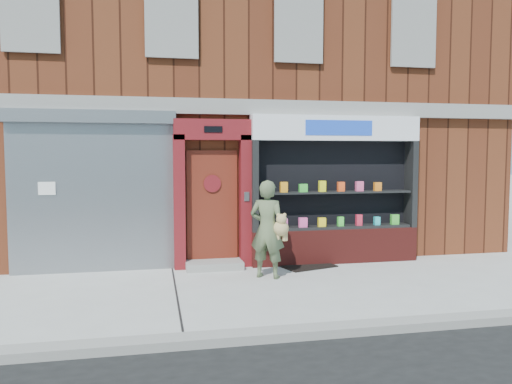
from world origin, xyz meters
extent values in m
plane|color=#9E9E99|center=(0.00, 0.00, 0.00)|extent=(80.00, 80.00, 0.00)
cube|color=gray|center=(0.00, -2.15, 0.06)|extent=(60.00, 0.30, 0.12)
cube|color=#4F2112|center=(0.00, 6.00, 4.00)|extent=(12.00, 8.00, 8.00)
cube|color=gray|center=(0.00, 1.92, 3.15)|extent=(12.00, 0.16, 0.30)
cube|color=black|center=(-4.00, 1.97, 4.80)|extent=(0.90, 0.06, 1.40)
cube|color=gray|center=(-4.00, 1.93, 4.80)|extent=(1.00, 0.06, 1.50)
cube|color=black|center=(-1.50, 1.97, 4.80)|extent=(0.90, 0.06, 1.40)
cube|color=gray|center=(-1.50, 1.93, 4.80)|extent=(1.00, 0.06, 1.50)
cube|color=black|center=(1.00, 1.97, 4.80)|extent=(0.90, 0.06, 1.40)
cube|color=gray|center=(1.00, 1.93, 4.80)|extent=(1.00, 0.06, 1.50)
cube|color=black|center=(3.50, 1.97, 4.80)|extent=(0.90, 0.06, 1.40)
cube|color=gray|center=(3.50, 1.93, 4.80)|extent=(1.00, 0.06, 1.50)
cube|color=gray|center=(-3.00, 1.94, 1.40)|extent=(3.00, 0.10, 2.80)
cube|color=slate|center=(-3.00, 1.88, 2.92)|extent=(3.10, 0.30, 0.24)
cube|color=white|center=(-3.80, 1.88, 1.60)|extent=(0.30, 0.01, 0.24)
cube|color=maroon|center=(-1.40, 1.86, 1.30)|extent=(0.22, 0.28, 2.60)
cube|color=maroon|center=(-0.10, 1.86, 1.30)|extent=(0.22, 0.28, 2.60)
cube|color=maroon|center=(-0.75, 1.86, 2.70)|extent=(1.50, 0.28, 0.40)
cube|color=black|center=(-0.75, 1.71, 2.70)|extent=(0.35, 0.01, 0.12)
cube|color=#5A1B10|center=(-0.75, 1.97, 1.20)|extent=(1.00, 0.06, 2.20)
cylinder|color=black|center=(-0.75, 1.93, 1.65)|extent=(0.28, 0.02, 0.28)
cylinder|color=maroon|center=(-0.75, 1.92, 1.65)|extent=(0.34, 0.02, 0.34)
cube|color=gray|center=(-0.75, 1.70, 0.07)|extent=(1.10, 0.55, 0.15)
cube|color=slate|center=(-0.10, 1.71, 1.40)|extent=(0.10, 0.02, 0.18)
cube|color=maroon|center=(1.75, 1.80, 0.35)|extent=(3.50, 0.40, 0.70)
cube|color=black|center=(0.06, 1.80, 1.60)|extent=(0.12, 0.40, 1.80)
cube|color=black|center=(3.44, 1.80, 1.60)|extent=(0.12, 0.40, 1.80)
cube|color=black|center=(1.75, 1.99, 1.60)|extent=(3.30, 0.03, 1.80)
cube|color=black|center=(1.75, 1.80, 0.73)|extent=(3.20, 0.36, 0.06)
cube|color=black|center=(1.75, 1.80, 1.45)|extent=(3.20, 0.36, 0.04)
cube|color=white|center=(1.75, 1.80, 2.75)|extent=(3.50, 0.40, 0.50)
cube|color=blue|center=(1.75, 1.59, 2.75)|extent=(1.40, 0.01, 0.30)
cube|color=green|center=(0.25, 1.72, 0.84)|extent=(0.12, 0.09, 0.17)
cube|color=#D64795|center=(0.65, 1.72, 0.85)|extent=(0.15, 0.09, 0.18)
cube|color=#E74D93|center=(1.05, 1.72, 0.86)|extent=(0.17, 0.09, 0.19)
cube|color=yellow|center=(1.45, 1.72, 0.85)|extent=(0.15, 0.09, 0.18)
cube|color=green|center=(1.85, 1.72, 0.86)|extent=(0.12, 0.09, 0.19)
cube|color=red|center=(2.25, 1.72, 0.87)|extent=(0.12, 0.09, 0.23)
cube|color=#25B2B9|center=(2.65, 1.72, 0.85)|extent=(0.12, 0.09, 0.17)
cube|color=green|center=(3.05, 1.72, 0.86)|extent=(0.16, 0.09, 0.21)
cube|color=#B484EE|center=(0.25, 1.72, 1.56)|extent=(0.14, 0.09, 0.17)
cube|color=orange|center=(0.65, 1.72, 1.57)|extent=(0.14, 0.09, 0.21)
cube|color=green|center=(1.05, 1.72, 1.55)|extent=(0.16, 0.09, 0.16)
cube|color=yellow|center=(1.45, 1.72, 1.58)|extent=(0.14, 0.09, 0.22)
cube|color=#F94E1A|center=(1.85, 1.72, 1.57)|extent=(0.14, 0.09, 0.19)
cube|color=#DF4A7D|center=(2.25, 1.72, 1.57)|extent=(0.16, 0.09, 0.20)
cube|color=orange|center=(2.65, 1.72, 1.56)|extent=(0.15, 0.09, 0.18)
imported|color=#515F3E|center=(0.11, 0.82, 0.88)|extent=(0.77, 0.69, 1.77)
sphere|color=tan|center=(0.33, 0.73, 0.90)|extent=(0.28, 0.28, 0.28)
sphere|color=tan|center=(0.33, 0.68, 1.07)|extent=(0.19, 0.19, 0.19)
sphere|color=tan|center=(0.28, 0.68, 1.15)|extent=(0.07, 0.07, 0.07)
sphere|color=tan|center=(0.39, 0.68, 1.15)|extent=(0.07, 0.07, 0.07)
cylinder|color=tan|center=(0.24, 0.73, 0.76)|extent=(0.07, 0.07, 0.17)
cylinder|color=tan|center=(0.43, 0.73, 0.76)|extent=(0.07, 0.07, 0.17)
cylinder|color=tan|center=(0.28, 0.71, 0.76)|extent=(0.07, 0.07, 0.17)
cylinder|color=tan|center=(0.39, 0.71, 0.76)|extent=(0.07, 0.07, 0.17)
cube|color=black|center=(1.09, 1.55, 0.01)|extent=(1.18, 0.98, 0.03)
camera|label=1|loc=(-1.88, -7.82, 2.22)|focal=35.00mm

